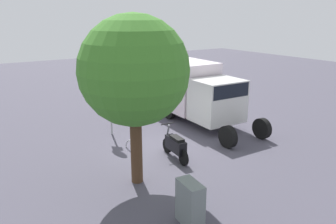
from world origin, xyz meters
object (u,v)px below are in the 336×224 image
object	(u,v)px
motorcycle	(175,146)
bike_rack_hoop	(132,150)
street_tree	(134,71)
utility_cabinet	(190,204)
stop_sign	(109,90)
box_truck_near	(191,88)

from	to	relation	value
motorcycle	bike_rack_hoop	world-z (taller)	motorcycle
street_tree	utility_cabinet	bearing A→B (deg)	-178.43
stop_sign	bike_rack_hoop	bearing A→B (deg)	177.58
box_truck_near	utility_cabinet	size ratio (longest dim) A/B	6.30
stop_sign	utility_cabinet	size ratio (longest dim) A/B	2.62
box_truck_near	bike_rack_hoop	distance (m)	5.12
box_truck_near	street_tree	size ratio (longest dim) A/B	1.42
bike_rack_hoop	street_tree	bearing A→B (deg)	157.37
stop_sign	street_tree	xyz separation A→B (m)	(-4.45, 1.06, 1.50)
street_tree	bike_rack_hoop	distance (m)	4.33
stop_sign	utility_cabinet	bearing A→B (deg)	172.15
box_truck_near	stop_sign	size ratio (longest dim) A/B	2.41
box_truck_near	street_tree	world-z (taller)	street_tree
box_truck_near	street_tree	distance (m)	7.20
stop_sign	bike_rack_hoop	distance (m)	2.94
motorcycle	stop_sign	bearing A→B (deg)	19.16
stop_sign	street_tree	world-z (taller)	street_tree
motorcycle	bike_rack_hoop	size ratio (longest dim) A/B	2.13
motorcycle	street_tree	distance (m)	3.67
box_truck_near	street_tree	bearing A→B (deg)	-49.35
box_truck_near	motorcycle	bearing A→B (deg)	-41.70
utility_cabinet	bike_rack_hoop	size ratio (longest dim) A/B	1.37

